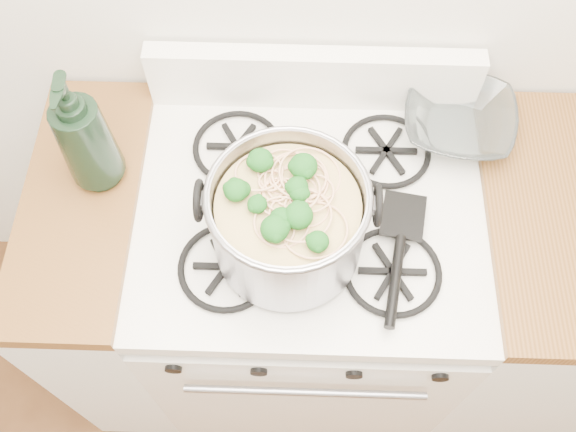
{
  "coord_description": "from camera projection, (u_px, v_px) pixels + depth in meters",
  "views": [
    {
      "loc": [
        -0.03,
        0.58,
        2.12
      ],
      "look_at": [
        -0.05,
        1.17,
        1.04
      ],
      "focal_mm": 40.0,
      "sensor_mm": 36.0,
      "label": 1
    }
  ],
  "objects": [
    {
      "name": "glass_bowl",
      "position": [
        457.0,
        125.0,
        1.46
      ],
      "size": [
        0.12,
        0.12,
        0.02
      ],
      "primitive_type": "imported",
      "rotation": [
        0.0,
        0.0,
        -0.16
      ],
      "color": "white",
      "rests_on": "gas_range"
    },
    {
      "name": "stock_pot",
      "position": [
        288.0,
        221.0,
        1.24
      ],
      "size": [
        0.34,
        0.31,
        0.21
      ],
      "color": "#97969E",
      "rests_on": "gas_range"
    },
    {
      "name": "gas_range",
      "position": [
        305.0,
        291.0,
        1.8
      ],
      "size": [
        0.76,
        0.66,
        0.92
      ],
      "color": "white",
      "rests_on": "ground"
    },
    {
      "name": "spatula",
      "position": [
        404.0,
        214.0,
        1.35
      ],
      "size": [
        0.34,
        0.35,
        0.02
      ],
      "primitive_type": null,
      "rotation": [
        0.0,
        0.0,
        -0.17
      ],
      "color": "black",
      "rests_on": "gas_range"
    },
    {
      "name": "counter_left",
      "position": [
        125.0,
        281.0,
        1.79
      ],
      "size": [
        0.25,
        0.65,
        0.92
      ],
      "color": "silver",
      "rests_on": "ground"
    },
    {
      "name": "bottle",
      "position": [
        82.0,
        132.0,
        1.28
      ],
      "size": [
        0.12,
        0.13,
        0.31
      ],
      "primitive_type": "imported",
      "rotation": [
        0.0,
        0.0,
        0.05
      ],
      "color": "black",
      "rests_on": "counter_left"
    }
  ]
}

